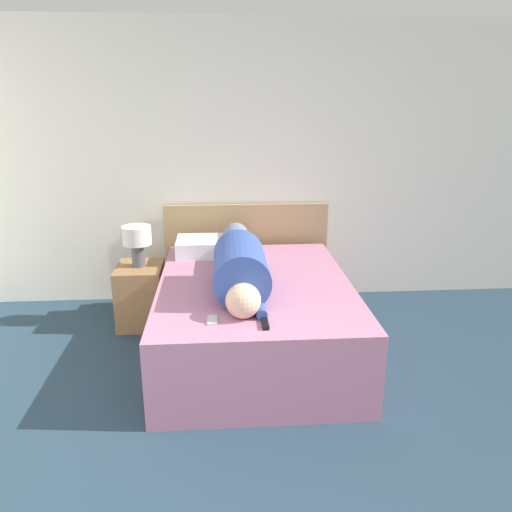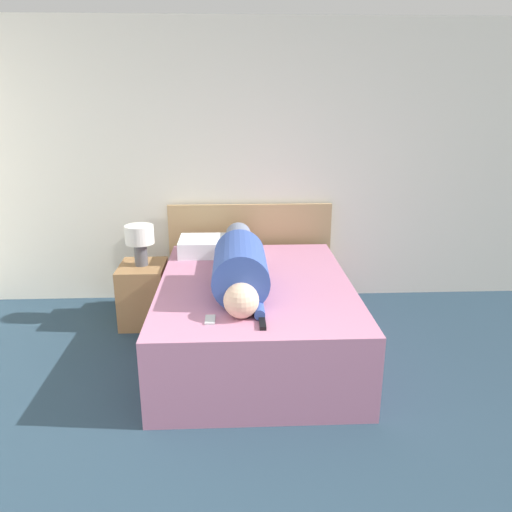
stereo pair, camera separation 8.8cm
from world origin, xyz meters
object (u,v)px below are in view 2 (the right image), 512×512
at_px(person_lying, 240,263).
at_px(tv_remote, 262,324).
at_px(bed, 255,316).
at_px(table_lamp, 140,239).
at_px(cell_phone, 210,320).
at_px(nightstand, 144,294).
at_px(pillow_near_headboard, 216,246).

relative_size(person_lying, tv_remote, 11.17).
bearing_deg(bed, table_lamp, 148.97).
relative_size(bed, person_lying, 1.16).
distance_m(table_lamp, tv_remote, 1.67).
bearing_deg(cell_phone, tv_remote, -14.35).
bearing_deg(cell_phone, nightstand, 117.18).
bearing_deg(nightstand, table_lamp, 97.13).
distance_m(bed, nightstand, 1.12).
xyz_separation_m(table_lamp, person_lying, (0.84, -0.63, -0.02)).
height_order(person_lying, cell_phone, person_lying).
relative_size(bed, nightstand, 3.65).
xyz_separation_m(person_lying, pillow_near_headboard, (-0.21, 0.78, -0.09)).
relative_size(nightstand, person_lying, 0.32).
relative_size(nightstand, table_lamp, 1.51).
bearing_deg(tv_remote, nightstand, 125.87).
relative_size(table_lamp, tv_remote, 2.36).
height_order(tv_remote, cell_phone, tv_remote).
xyz_separation_m(tv_remote, cell_phone, (-0.32, 0.08, -0.01)).
distance_m(person_lying, cell_phone, 0.68).
height_order(bed, tv_remote, tv_remote).
xyz_separation_m(bed, nightstand, (-0.96, 0.58, -0.03)).
xyz_separation_m(table_lamp, pillow_near_headboard, (0.64, 0.15, -0.12)).
bearing_deg(table_lamp, cell_phone, -62.82).
height_order(nightstand, cell_phone, cell_phone).
distance_m(nightstand, person_lying, 1.16).
relative_size(pillow_near_headboard, cell_phone, 4.92).
xyz_separation_m(nightstand, pillow_near_headboard, (0.64, 0.15, 0.39)).
bearing_deg(pillow_near_headboard, nightstand, -166.93).
relative_size(table_lamp, person_lying, 0.21).
height_order(nightstand, person_lying, person_lying).
distance_m(nightstand, tv_remote, 1.69).
xyz_separation_m(nightstand, table_lamp, (-0.00, 0.00, 0.51)).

